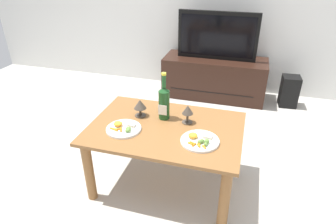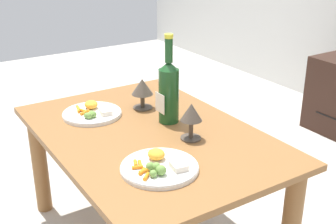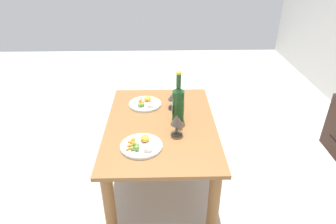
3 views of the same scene
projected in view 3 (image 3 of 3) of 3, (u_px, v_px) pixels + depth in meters
name	position (u px, v px, depth m)	size (l,w,h in m)	color
ground_plane	(162.00, 180.00, 2.29)	(6.40, 6.40, 0.00)	#B7B2A8
dining_table	(161.00, 135.00, 2.09)	(1.09, 0.75, 0.51)	brown
wine_bottle	(178.00, 102.00, 2.01)	(0.08, 0.08, 0.36)	#19471E
goblet_left	(174.00, 96.00, 2.19)	(0.09, 0.09, 0.14)	#473D33
goblet_right	(177.00, 121.00, 1.87)	(0.08, 0.08, 0.14)	#473D33
dinner_plate_left	(145.00, 104.00, 2.27)	(0.25, 0.25, 0.05)	white
dinner_plate_right	(141.00, 145.00, 1.79)	(0.26, 0.26, 0.05)	white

